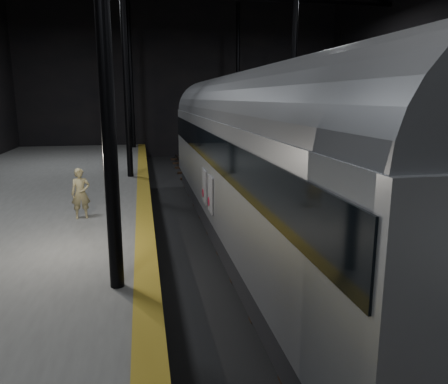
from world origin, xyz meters
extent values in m
plane|color=black|center=(0.00, 0.00, 0.00)|extent=(44.00, 44.00, 0.00)
cube|color=olive|center=(-3.25, 0.00, 1.00)|extent=(0.50, 43.80, 0.01)
cube|color=#3F3328|center=(-0.72, 0.00, 0.17)|extent=(0.08, 43.00, 0.14)
cube|color=#3F3328|center=(0.72, 0.00, 0.17)|extent=(0.08, 43.00, 0.14)
cube|color=black|center=(0.00, 0.00, 0.06)|extent=(2.40, 42.00, 0.12)
cylinder|color=black|center=(-3.80, -4.00, 6.00)|extent=(0.26, 0.26, 10.00)
cylinder|color=black|center=(-3.80, 8.00, 6.00)|extent=(0.26, 0.26, 10.00)
cylinder|color=black|center=(3.80, 8.00, 6.00)|extent=(0.26, 0.26, 10.00)
cylinder|color=black|center=(-3.80, 20.00, 6.00)|extent=(0.26, 0.26, 10.00)
cylinder|color=black|center=(3.80, 20.00, 6.00)|extent=(0.26, 0.26, 10.00)
cube|color=#A0A2A8|center=(0.00, 0.62, 2.46)|extent=(2.80, 19.31, 2.90)
cube|color=black|center=(0.00, 0.62, 0.65)|extent=(2.56, 18.93, 0.82)
cube|color=black|center=(0.00, 0.62, 3.14)|extent=(2.86, 19.02, 0.87)
cylinder|color=slate|center=(0.00, 0.62, 3.91)|extent=(2.74, 19.12, 2.74)
cube|color=black|center=(0.00, -6.14, 0.29)|extent=(1.74, 2.12, 0.34)
cube|color=black|center=(0.00, 7.38, 0.29)|extent=(1.74, 2.12, 0.34)
cube|color=silver|center=(-1.43, -0.34, 1.88)|extent=(0.04, 0.72, 1.01)
cube|color=silver|center=(-1.43, 0.82, 1.88)|extent=(0.04, 0.72, 1.01)
cylinder|color=#A7142D|center=(-1.45, -0.17, 1.64)|extent=(0.03, 0.25, 0.25)
cylinder|color=#A7142D|center=(-1.45, 0.99, 1.64)|extent=(0.03, 0.25, 0.25)
imported|color=tan|center=(-5.06, 1.11, 1.75)|extent=(0.60, 0.45, 1.49)
camera|label=1|loc=(-3.24, -11.96, 4.50)|focal=35.00mm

